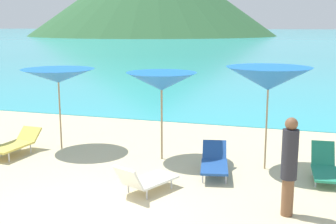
# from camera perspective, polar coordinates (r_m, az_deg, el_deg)

# --- Properties ---
(ground_plane) EXTENTS (50.00, 100.00, 0.30)m
(ground_plane) POSITION_cam_1_polar(r_m,az_deg,el_deg) (17.18, 5.13, -0.58)
(ground_plane) COLOR beige
(ocean_water) EXTENTS (650.00, 440.00, 0.02)m
(ocean_water) POSITION_cam_1_polar(r_m,az_deg,el_deg) (234.43, 16.92, 9.84)
(ocean_water) COLOR #2DADBC
(ocean_water) RESTS_ON ground_plane
(umbrella_2) EXTENTS (2.08, 2.08, 2.19)m
(umbrella_2) POSITION_cam_1_polar(r_m,az_deg,el_deg) (12.09, -14.05, 4.57)
(umbrella_2) COLOR #9E7F59
(umbrella_2) RESTS_ON ground_plane
(umbrella_3) EXTENTS (1.86, 1.86, 2.20)m
(umbrella_3) POSITION_cam_1_polar(r_m,az_deg,el_deg) (10.81, -0.84, 3.97)
(umbrella_3) COLOR #9E7F59
(umbrella_3) RESTS_ON ground_plane
(umbrella_4) EXTENTS (2.00, 2.00, 2.41)m
(umbrella_4) POSITION_cam_1_polar(r_m,az_deg,el_deg) (10.26, 12.90, 4.24)
(umbrella_4) COLOR #9E7F59
(umbrella_4) RESTS_ON ground_plane
(lounge_chair_0) EXTENTS (0.71, 1.58, 0.60)m
(lounge_chair_0) POSITION_cam_1_polar(r_m,az_deg,el_deg) (12.17, -19.16, -3.86)
(lounge_chair_0) COLOR #D8BF4C
(lounge_chair_0) RESTS_ON ground_plane
(lounge_chair_1) EXTENTS (0.85, 1.53, 0.65)m
(lounge_chair_1) POSITION_cam_1_polar(r_m,az_deg,el_deg) (10.02, 6.03, -6.43)
(lounge_chair_1) COLOR #1E478C
(lounge_chair_1) RESTS_ON ground_plane
(lounge_chair_3) EXTENTS (0.62, 1.48, 0.71)m
(lounge_chair_3) POSITION_cam_1_polar(r_m,az_deg,el_deg) (10.31, 19.65, -6.71)
(lounge_chair_3) COLOR #268C66
(lounge_chair_3) RESTS_ON ground_plane
(lounge_chair_5) EXTENTS (1.07, 1.46, 0.67)m
(lounge_chair_5) POSITION_cam_1_polar(r_m,az_deg,el_deg) (8.94, -3.02, -8.71)
(lounge_chair_5) COLOR white
(lounge_chair_5) RESTS_ON ground_plane
(beachgoer_1) EXTENTS (0.28, 0.28, 1.78)m
(beachgoer_1) POSITION_cam_1_polar(r_m,az_deg,el_deg) (7.99, 15.45, -6.43)
(beachgoer_1) COLOR brown
(beachgoer_1) RESTS_ON ground_plane
(cruise_ship) EXTENTS (52.18, 8.21, 20.27)m
(cruise_ship) POSITION_cam_1_polar(r_m,az_deg,el_deg) (217.92, 1.09, 12.26)
(cruise_ship) COLOR white
(cruise_ship) RESTS_ON ocean_water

